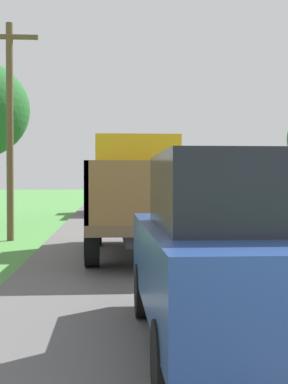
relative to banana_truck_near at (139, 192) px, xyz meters
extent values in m
cube|color=#2D2D30|center=(0.00, -0.90, -0.78)|extent=(0.90, 5.51, 0.24)
cube|color=brown|center=(0.00, -0.90, -0.58)|extent=(2.30, 5.80, 0.20)
cube|color=gold|center=(0.00, 1.05, 0.47)|extent=(2.10, 1.90, 1.90)
cube|color=black|center=(0.00, 2.00, 0.80)|extent=(1.78, 0.02, 0.76)
cube|color=brown|center=(-1.11, -1.88, 0.07)|extent=(0.08, 3.85, 1.10)
cube|color=brown|center=(1.11, -1.88, 0.07)|extent=(0.08, 3.85, 1.10)
cube|color=brown|center=(0.00, -3.76, 0.07)|extent=(2.30, 0.08, 1.10)
cube|color=brown|center=(0.00, 0.01, 0.07)|extent=(2.30, 0.08, 1.10)
cylinder|color=black|center=(-1.05, 0.89, -0.88)|extent=(0.28, 1.00, 1.00)
cylinder|color=black|center=(1.05, 0.89, -0.88)|extent=(0.28, 1.00, 1.00)
cylinder|color=black|center=(-1.05, -2.50, -0.88)|extent=(0.28, 1.00, 1.00)
cylinder|color=black|center=(1.05, -2.50, -0.88)|extent=(0.28, 1.00, 1.00)
ellipsoid|color=#74B42A|center=(-0.47, -0.77, -0.29)|extent=(0.42, 0.50, 0.50)
ellipsoid|color=#7FAA31|center=(0.86, -2.15, -0.34)|extent=(0.60, 0.56, 0.41)
ellipsoid|color=#84BD36|center=(-0.02, -1.23, 0.00)|extent=(0.52, 0.49, 0.45)
ellipsoid|color=#7CBD20|center=(0.68, -1.56, 0.01)|extent=(0.50, 0.48, 0.37)
ellipsoid|color=#88B521|center=(0.42, -0.70, 0.33)|extent=(0.40, 0.44, 0.45)
ellipsoid|color=#7FB125|center=(0.69, -3.13, -0.30)|extent=(0.49, 0.49, 0.39)
ellipsoid|color=#88B42B|center=(-0.34, -1.63, -0.31)|extent=(0.40, 0.39, 0.48)
ellipsoid|color=#87B82E|center=(-0.84, -2.31, -0.27)|extent=(0.60, 0.78, 0.39)
cube|color=#2D2D30|center=(-0.09, 14.36, -0.78)|extent=(0.90, 5.51, 0.24)
cube|color=brown|center=(-0.09, 14.36, -0.58)|extent=(2.30, 5.80, 0.20)
cube|color=silver|center=(-0.09, 16.31, 0.47)|extent=(2.10, 1.90, 1.90)
cube|color=black|center=(-0.09, 17.27, 0.80)|extent=(1.78, 0.02, 0.76)
cube|color=maroon|center=(-1.20, 13.39, 0.07)|extent=(0.08, 3.85, 1.10)
cube|color=maroon|center=(1.02, 13.39, 0.07)|extent=(0.08, 3.85, 1.10)
cube|color=maroon|center=(-0.09, 11.50, 0.07)|extent=(2.30, 0.08, 1.10)
cube|color=maroon|center=(-0.09, 15.27, 0.07)|extent=(2.30, 0.08, 1.10)
cylinder|color=black|center=(-1.14, 16.16, -0.88)|extent=(0.28, 1.00, 1.00)
cylinder|color=black|center=(0.96, 16.16, -0.88)|extent=(0.28, 1.00, 1.00)
cylinder|color=black|center=(-1.14, 12.77, -0.88)|extent=(0.28, 1.00, 1.00)
cylinder|color=black|center=(0.96, 12.77, -0.88)|extent=(0.28, 1.00, 1.00)
ellipsoid|color=#7EBC33|center=(0.07, 13.08, 0.03)|extent=(0.59, 0.69, 0.50)
ellipsoid|color=#80AF27|center=(0.63, 13.73, -0.02)|extent=(0.51, 0.62, 0.47)
ellipsoid|color=#85AE2C|center=(0.28, 14.90, 0.05)|extent=(0.49, 0.61, 0.44)
ellipsoid|color=#71AE23|center=(-0.97, 12.33, 0.05)|extent=(0.58, 0.74, 0.48)
ellipsoid|color=#82B928|center=(-0.87, 14.76, -0.32)|extent=(0.51, 0.64, 0.39)
ellipsoid|color=#88BC31|center=(0.18, 14.58, 0.04)|extent=(0.42, 0.39, 0.43)
ellipsoid|color=#7EAC25|center=(0.23, 14.71, 0.01)|extent=(0.41, 0.48, 0.38)
ellipsoid|color=#82B727|center=(0.73, 12.73, -0.32)|extent=(0.47, 0.42, 0.50)
ellipsoid|color=#84AD36|center=(-0.58, 12.63, -0.28)|extent=(0.44, 0.57, 0.42)
ellipsoid|color=#82AF2C|center=(-0.56, 12.00, 0.02)|extent=(0.52, 0.68, 0.37)
cylinder|color=brown|center=(-3.57, 2.76, 1.67)|extent=(0.20, 0.20, 6.27)
cube|color=brown|center=(-3.57, 2.76, 4.40)|extent=(1.63, 0.12, 0.12)
cube|color=navy|center=(0.45, -7.54, -0.57)|extent=(1.70, 4.10, 0.80)
cube|color=black|center=(0.45, -7.74, 0.18)|extent=(1.44, 2.05, 0.70)
cylinder|color=black|center=(-0.32, -6.27, -1.06)|extent=(0.20, 0.64, 0.64)
cylinder|color=black|center=(1.22, -6.27, -1.06)|extent=(0.20, 0.64, 0.64)
cylinder|color=black|center=(-0.32, -8.81, -1.06)|extent=(0.20, 0.64, 0.64)
camera|label=1|loc=(-0.75, -12.59, 0.28)|focal=49.02mm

